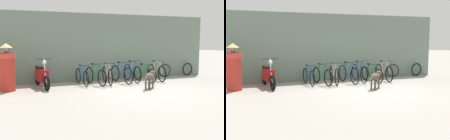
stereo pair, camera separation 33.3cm
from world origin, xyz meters
The scene contains 14 objects.
ground_plane centered at (0.00, 0.00, 0.00)m, with size 60.00×60.00×0.00m, color #9E998E.
shop_wall_back centered at (0.00, 2.91, 1.46)m, with size 9.65×0.20×2.91m.
bicycle_0 centered at (-1.65, 1.95, 0.34)m, with size 0.46×1.57×0.81m.
bicycle_1 centered at (-1.13, 1.79, 0.36)m, with size 0.48×1.69×0.87m.
bicycle_2 centered at (-0.62, 1.83, 0.36)m, with size 0.46×1.69×0.87m.
bicycle_3 centered at (0.02, 1.85, 0.37)m, with size 0.46×1.76×0.90m.
bicycle_4 centered at (0.55, 1.93, 0.39)m, with size 0.46×1.70×0.93m.
bicycle_5 centered at (1.07, 1.78, 0.33)m, with size 0.46×1.70×0.79m.
bicycle_6 centered at (1.71, 1.87, 0.36)m, with size 0.46×1.72×0.89m.
motorcycle centered at (-3.21, 1.83, 0.44)m, with size 0.58×1.88×1.12m.
stray_dog centered at (0.43, 0.19, 0.45)m, with size 0.83×0.77×0.65m.
person_in_robes centered at (-4.40, 1.63, 0.82)m, with size 0.83×0.83×1.66m.
spare_tire_left centered at (4.00, 2.66, 0.32)m, with size 0.64×0.13×0.64m.
spare_tire_right centered at (2.67, 2.66, 0.31)m, with size 0.63×0.09×0.63m.
Camera 1 is at (-4.35, -8.05, 1.76)m, focal length 42.00 mm.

